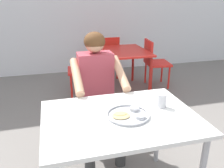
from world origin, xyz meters
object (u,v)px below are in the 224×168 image
at_px(thali_tray, 129,114).
at_px(table_background_red, 121,55).
at_px(table_foreground, 120,126).
at_px(drinking_cup, 162,100).
at_px(chair_red_right, 154,60).
at_px(chair_red_left, 86,66).
at_px(diner_foreground, 97,85).
at_px(chair_red_far, 108,54).
at_px(chair_foreground, 94,98).

height_order(thali_tray, table_background_red, thali_tray).
bearing_deg(table_foreground, drinking_cup, 8.90).
relative_size(thali_tray, chair_red_right, 0.37).
bearing_deg(chair_red_left, thali_tray, -90.95).
bearing_deg(drinking_cup, thali_tray, -166.03).
xyz_separation_m(diner_foreground, table_background_red, (0.71, 1.53, -0.11)).
height_order(chair_red_left, chair_red_right, chair_red_left).
bearing_deg(table_background_red, diner_foreground, -114.74).
xyz_separation_m(table_foreground, chair_red_left, (0.10, 2.15, -0.17)).
bearing_deg(chair_red_left, chair_red_right, 5.42).
height_order(drinking_cup, table_background_red, drinking_cup).
height_order(drinking_cup, chair_red_far, drinking_cup).
bearing_deg(chair_red_far, chair_red_right, -42.95).
bearing_deg(chair_red_far, drinking_cup, -95.65).
height_order(table_background_red, chair_red_right, chair_red_right).
distance_m(table_background_red, chair_red_left, 0.61).
distance_m(chair_foreground, chair_red_far, 2.10).
distance_m(chair_red_left, chair_red_far, 0.92).
relative_size(thali_tray, chair_red_far, 0.38).
bearing_deg(chair_red_left, diner_foreground, -94.60).
distance_m(table_foreground, chair_foreground, 0.92).
distance_m(drinking_cup, diner_foreground, 0.74).
bearing_deg(chair_red_far, diner_foreground, -106.43).
distance_m(drinking_cup, chair_red_far, 2.87).
xyz_separation_m(table_foreground, chair_foreground, (-0.02, 0.90, -0.17)).
bearing_deg(chair_red_left, table_foreground, -92.56).
bearing_deg(chair_red_right, chair_foreground, -134.22).
bearing_deg(chair_foreground, table_foreground, -88.62).
height_order(diner_foreground, chair_red_left, diner_foreground).
relative_size(thali_tray, diner_foreground, 0.25).
relative_size(diner_foreground, chair_red_far, 1.50).
distance_m(thali_tray, table_background_red, 2.33).
height_order(table_foreground, chair_red_right, chair_red_right).
height_order(table_foreground, chair_foreground, chair_foreground).
bearing_deg(table_background_red, table_foreground, -107.14).
bearing_deg(chair_red_left, table_background_red, 6.39).
bearing_deg(diner_foreground, chair_red_left, 85.40).
relative_size(diner_foreground, chair_red_right, 1.48).
height_order(thali_tray, diner_foreground, diner_foreground).
bearing_deg(drinking_cup, chair_red_far, 84.35).
distance_m(thali_tray, chair_red_far, 2.98).
bearing_deg(table_foreground, chair_red_right, 60.04).
relative_size(table_foreground, table_background_red, 1.18).
bearing_deg(diner_foreground, drinking_cup, -59.57).
distance_m(drinking_cup, chair_foreground, 0.98).
bearing_deg(thali_tray, table_foreground, 164.02).
bearing_deg(chair_red_right, table_background_red, -175.51).
relative_size(chair_red_left, chair_red_right, 1.02).
bearing_deg(diner_foreground, chair_red_far, 73.57).
xyz_separation_m(diner_foreground, chair_red_left, (0.12, 1.47, -0.24)).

